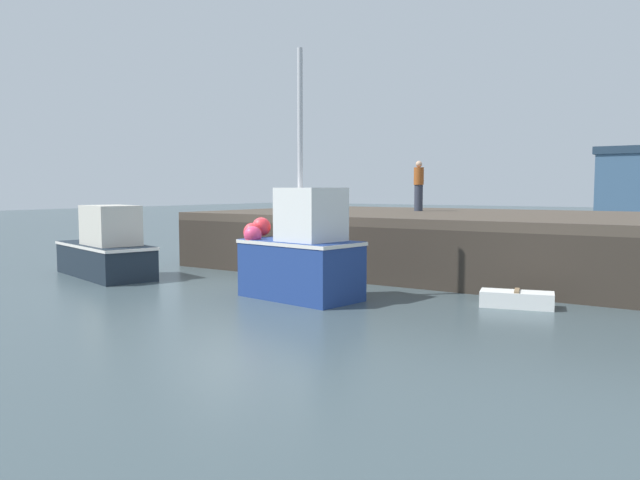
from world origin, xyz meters
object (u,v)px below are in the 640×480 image
Objects in this scene: fishing_boat_near_right at (301,253)px; dockworker at (419,186)px; rowboat at (517,299)px; fishing_boat_near_left at (106,250)px.

dockworker is at bearing 95.88° from fishing_boat_near_right.
fishing_boat_near_right is 3.51× the size of rowboat.
dockworker is (5.87, 8.33, 1.84)m from fishing_boat_near_left.
fishing_boat_near_right is 4.84m from rowboat.
fishing_boat_near_left is 11.33m from rowboat.
dockworker is at bearing 54.85° from fishing_boat_near_left.
fishing_boat_near_left is 10.36m from dockworker.
rowboat is 0.94× the size of dockworker.
fishing_boat_near_right is at bearing 1.78° from fishing_boat_near_left.
dockworker reaches higher than fishing_boat_near_left.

